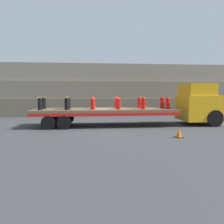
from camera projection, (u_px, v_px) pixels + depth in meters
ground_plane at (105, 126)px, 14.98m from camera, size 120.00×120.00×0.00m
rock_cliff at (100, 90)px, 22.19m from camera, size 60.00×3.30×5.03m
truck_cab at (200, 104)px, 15.53m from camera, size 2.71×2.59×2.89m
flatbed_trailer at (98, 112)px, 14.84m from camera, size 9.58×2.69×1.17m
fire_hydrant_black_near_0 at (40, 104)px, 13.85m from camera, size 0.36×0.52×0.79m
fire_hydrant_black_far_0 at (44, 103)px, 14.99m from camera, size 0.36×0.52×0.79m
fire_hydrant_black_near_1 at (67, 104)px, 14.02m from camera, size 0.36×0.52×0.79m
fire_hydrant_black_far_1 at (69, 103)px, 15.15m from camera, size 0.36×0.52×0.79m
fire_hydrant_red_near_2 at (93, 104)px, 14.19m from camera, size 0.36×0.52×0.79m
fire_hydrant_red_far_2 at (93, 103)px, 15.32m from camera, size 0.36×0.52×0.79m
fire_hydrant_red_near_3 at (118, 104)px, 14.36m from camera, size 0.36×0.52×0.79m
fire_hydrant_red_far_3 at (116, 103)px, 15.49m from camera, size 0.36×0.52×0.79m
fire_hydrant_red_near_4 at (143, 103)px, 14.52m from camera, size 0.36×0.52×0.79m
fire_hydrant_red_far_4 at (140, 103)px, 15.65m from camera, size 0.36×0.52×0.79m
fire_hydrant_red_near_5 at (168, 103)px, 14.69m from camera, size 0.36×0.52×0.79m
fire_hydrant_red_far_5 at (162, 102)px, 15.82m from camera, size 0.36×0.52×0.79m
cargo_strap_rear at (42, 97)px, 14.38m from camera, size 0.05×2.79×0.01m
cargo_strap_middle at (68, 97)px, 14.55m from camera, size 0.05×2.79×0.01m
cargo_strap_front at (141, 97)px, 15.05m from camera, size 0.05×2.79×0.01m
traffic_cone at (179, 133)px, 11.05m from camera, size 0.37×0.37×0.50m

